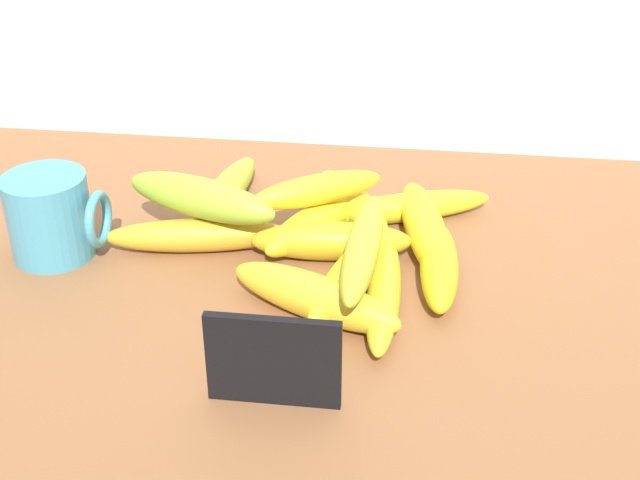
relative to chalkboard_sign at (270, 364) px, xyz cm
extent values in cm
cube|color=brown|center=(0.29, 13.66, -5.36)|extent=(110.00, 76.00, 3.00)
cube|color=black|center=(0.00, -0.07, 0.34)|extent=(11.00, 0.80, 8.40)
cube|color=olive|center=(0.00, 0.73, -3.56)|extent=(9.90, 1.20, 0.60)
cylinder|color=teal|center=(-26.84, 20.12, 0.65)|extent=(8.62, 8.62, 9.01)
torus|color=teal|center=(-21.53, 20.12, 0.65)|extent=(1.00, 6.04, 6.04)
ellipsoid|color=gold|center=(1.99, 12.34, -1.70)|extent=(18.31, 11.50, 4.32)
ellipsoid|color=yellow|center=(5.08, 17.22, -1.94)|extent=(9.37, 19.13, 3.84)
ellipsoid|color=yellow|center=(3.72, 31.86, -1.90)|extent=(11.51, 15.63, 3.92)
ellipsoid|color=yellow|center=(8.36, 14.49, -2.25)|extent=(3.35, 19.26, 3.21)
ellipsoid|color=gold|center=(2.34, 22.87, -1.79)|extent=(17.22, 5.96, 4.14)
ellipsoid|color=yellow|center=(0.02, 26.76, -1.85)|extent=(11.93, 16.13, 4.00)
ellipsoid|color=#9EB62D|center=(-11.18, 32.54, -2.01)|extent=(6.18, 18.63, 3.69)
ellipsoid|color=yellow|center=(10.14, 32.13, -2.20)|extent=(19.23, 10.01, 3.31)
ellipsoid|color=gold|center=(-11.93, 22.68, -2.05)|extent=(19.93, 7.00, 3.62)
ellipsoid|color=yellow|center=(13.55, 19.62, -1.94)|extent=(4.13, 15.83, 3.83)
ellipsoid|color=yellow|center=(11.98, 26.82, -1.75)|extent=(7.90, 20.20, 4.21)
ellipsoid|color=yellow|center=(0.34, 27.37, 1.81)|extent=(14.59, 10.55, 3.33)
ellipsoid|color=gold|center=(6.13, 16.48, 1.63)|extent=(4.16, 20.34, 3.29)
ellipsoid|color=#92BA31|center=(-11.56, 23.76, 1.93)|extent=(18.22, 10.00, 4.32)
camera|label=1|loc=(10.75, -52.70, 43.30)|focal=47.64mm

